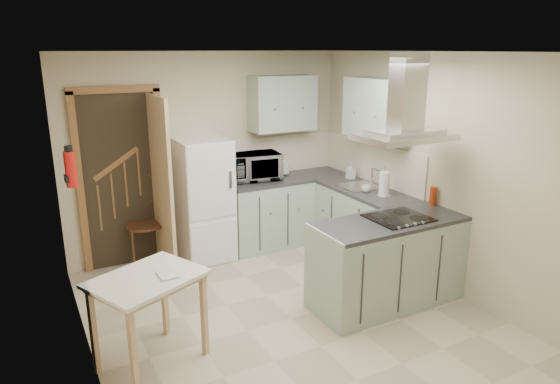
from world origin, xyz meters
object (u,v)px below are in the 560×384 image
bentwood_chair (145,225)px  microwave (255,166)px  drop_leaf_table (150,321)px  fridge (204,200)px  peninsula (388,262)px  extractor_hood (404,137)px

bentwood_chair → microwave: (1.43, -0.05, 0.56)m
drop_leaf_table → bentwood_chair: bearing=52.8°
drop_leaf_table → bentwood_chair: bentwood_chair is taller
fridge → peninsula: size_ratio=0.97×
drop_leaf_table → microwave: (1.89, 1.95, 0.68)m
bentwood_chair → extractor_hood: bearing=-41.2°
fridge → microwave: fridge is taller
bentwood_chair → peninsula: bearing=-42.6°
fridge → drop_leaf_table: (-1.16, -1.87, -0.36)m
bentwood_chair → drop_leaf_table: bearing=-98.0°
peninsula → bentwood_chair: 2.86m
bentwood_chair → microwave: size_ratio=1.63×
peninsula → drop_leaf_table: 2.39m
drop_leaf_table → microwave: size_ratio=1.35×
extractor_hood → microwave: (-0.60, 2.06, -0.65)m
peninsula → bentwood_chair: (-1.93, 2.10, 0.06)m
extractor_hood → microwave: 2.24m
bentwood_chair → microwave: bearing=3.1°
bentwood_chair → microwave: 1.54m
drop_leaf_table → bentwood_chair: 2.05m
extractor_hood → microwave: bearing=106.2°
fridge → drop_leaf_table: fridge is taller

